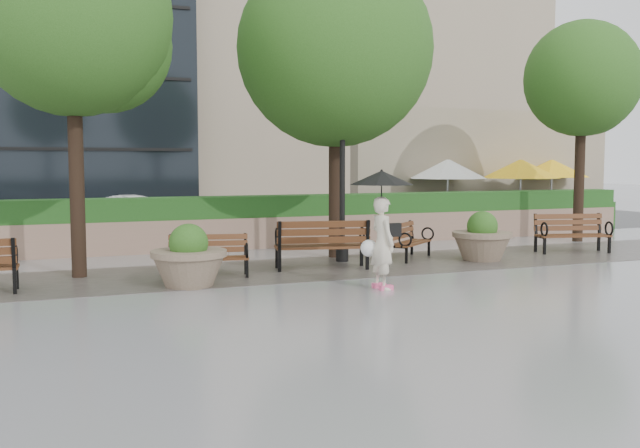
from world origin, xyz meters
name	(u,v)px	position (x,y,z in m)	size (l,w,h in m)	color
ground	(358,294)	(0.00, 0.00, 0.00)	(100.00, 100.00, 0.00)	gray
cobble_strip	(297,269)	(0.00, 3.00, 0.01)	(28.00, 3.20, 0.01)	#383330
hedge_wall	(244,222)	(0.00, 7.00, 0.66)	(24.00, 0.80, 1.35)	#92715E
cafe_wall	(485,168)	(9.50, 10.00, 2.00)	(10.00, 0.60, 4.00)	tan
cafe_hedge	(512,218)	(9.00, 7.80, 0.45)	(8.00, 0.50, 0.90)	#194617
asphalt_street	(209,233)	(0.00, 11.00, 0.00)	(40.00, 7.00, 0.00)	black
bldg_stone	(346,8)	(10.00, 23.00, 10.00)	(18.00, 10.00, 20.00)	tan
bench_1	(209,265)	(-1.95, 2.66, 0.24)	(1.61, 0.91, 0.82)	#583419
bench_2	(322,255)	(0.47, 2.81, 0.31)	(2.03, 1.15, 1.03)	#583419
bench_3	(409,249)	(2.91, 3.49, 0.24)	(1.56, 1.45, 0.82)	#583419
bench_4	(572,242)	(7.18, 3.00, 0.28)	(1.87, 1.10, 0.94)	#583419
planter_left	(189,262)	(-2.51, 1.79, 0.44)	(1.35, 1.35, 1.13)	#7F6B56
planter_right	(482,241)	(4.34, 2.69, 0.44)	(1.34, 1.34, 1.12)	#7F6B56
lamppost	(342,177)	(1.33, 3.70, 1.89)	(0.28, 0.28, 4.28)	black
tree_0	(80,25)	(-4.12, 3.67, 4.82)	(3.78, 3.74, 6.82)	black
tree_1	(340,55)	(1.60, 4.49, 4.68)	(4.48, 4.48, 7.04)	black
tree_2	(585,84)	(9.31, 5.10, 4.40)	(3.31, 3.19, 6.12)	black
patio_umb_white	(448,169)	(7.26, 8.83, 1.99)	(2.50, 2.50, 2.30)	black
patio_umb_yellow_a	(521,169)	(9.70, 8.32, 1.99)	(2.50, 2.50, 2.30)	black
patio_umb_yellow_b	(552,169)	(11.71, 9.23, 1.99)	(2.50, 2.50, 2.30)	black
car_right	(143,217)	(-2.09, 10.44, 0.63)	(1.33, 3.81, 1.25)	white
pedestrian	(382,217)	(0.60, 0.32, 1.26)	(1.13, 1.13, 2.07)	beige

